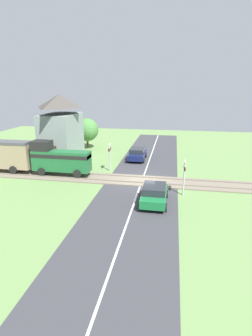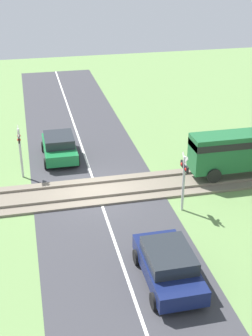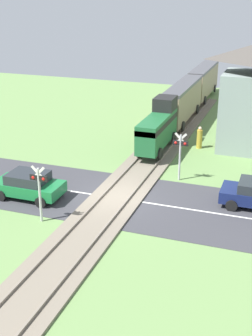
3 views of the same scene
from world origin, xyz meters
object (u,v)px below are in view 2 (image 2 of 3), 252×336
Objects in this scene: car_far_side at (168,265)px; crossing_signal_west_approach at (20,145)px; crossing_signal_east_approach at (184,175)px; car_near_crossing at (59,146)px.

crossing_signal_west_approach is at bearing -152.66° from car_far_side.
crossing_signal_west_approach is at bearing -125.10° from crossing_signal_east_approach.
crossing_signal_east_approach is at bearing 54.90° from crossing_signal_west_approach.
crossing_signal_west_approach is (1.94, -2.15, 1.10)m from car_near_crossing.
crossing_signal_east_approach reaches higher than car_far_side.
crossing_signal_east_approach is (6.98, 5.03, 1.10)m from car_near_crossing.
car_far_side is 1.35× the size of crossing_signal_east_approach.
crossing_signal_west_approach reaches higher than car_near_crossing.
crossing_signal_east_approach is (5.05, 7.18, 0.00)m from crossing_signal_west_approach.
car_near_crossing is at bearing 131.97° from crossing_signal_west_approach.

